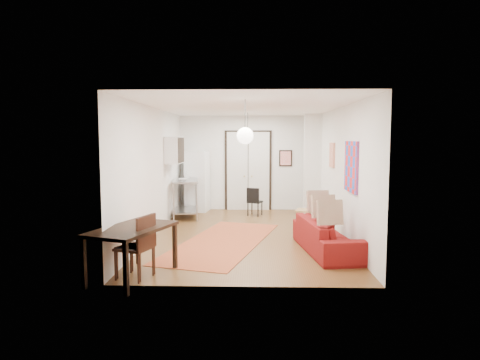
{
  "coord_description": "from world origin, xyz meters",
  "views": [
    {
      "loc": [
        0.13,
        -9.68,
        2.2
      ],
      "look_at": [
        -0.15,
        0.1,
        1.25
      ],
      "focal_mm": 32.0,
      "sensor_mm": 36.0,
      "label": 1
    }
  ],
  "objects_px": {
    "coffee_table": "(314,212)",
    "black_side_chair": "(255,199)",
    "sofa": "(328,236)",
    "fridge": "(197,181)",
    "dining_chair_far": "(136,240)",
    "kitchen_counter": "(186,192)",
    "dining_chair_near": "(137,239)",
    "dining_table": "(132,233)"
  },
  "relations": [
    {
      "from": "kitchen_counter",
      "to": "dining_chair_far",
      "type": "height_order",
      "value": "kitchen_counter"
    },
    {
      "from": "sofa",
      "to": "fridge",
      "type": "xyz_separation_m",
      "value": [
        -3.14,
        4.64,
        0.59
      ]
    },
    {
      "from": "sofa",
      "to": "dining_table",
      "type": "relative_size",
      "value": 1.33
    },
    {
      "from": "kitchen_counter",
      "to": "fridge",
      "type": "distance_m",
      "value": 1.07
    },
    {
      "from": "coffee_table",
      "to": "sofa",
      "type": "bearing_deg",
      "value": -92.04
    },
    {
      "from": "kitchen_counter",
      "to": "dining_table",
      "type": "height_order",
      "value": "kitchen_counter"
    },
    {
      "from": "dining_chair_near",
      "to": "black_side_chair",
      "type": "bearing_deg",
      "value": 179.94
    },
    {
      "from": "dining_table",
      "to": "fridge",
      "type": "bearing_deg",
      "value": 88.08
    },
    {
      "from": "fridge",
      "to": "dining_chair_far",
      "type": "relative_size",
      "value": 1.8
    },
    {
      "from": "fridge",
      "to": "dining_table",
      "type": "xyz_separation_m",
      "value": [
        -0.21,
        -6.3,
        -0.18
      ]
    },
    {
      "from": "dining_table",
      "to": "dining_chair_near",
      "type": "bearing_deg",
      "value": 82.82
    },
    {
      "from": "fridge",
      "to": "dining_chair_near",
      "type": "xyz_separation_m",
      "value": [
        -0.19,
        -6.11,
        -0.32
      ]
    },
    {
      "from": "coffee_table",
      "to": "dining_chair_far",
      "type": "height_order",
      "value": "dining_chair_far"
    },
    {
      "from": "kitchen_counter",
      "to": "dining_chair_far",
      "type": "relative_size",
      "value": 1.45
    },
    {
      "from": "sofa",
      "to": "fridge",
      "type": "relative_size",
      "value": 1.22
    },
    {
      "from": "dining_chair_near",
      "to": "dining_chair_far",
      "type": "xyz_separation_m",
      "value": [
        0.0,
        -0.09,
        0.0
      ]
    },
    {
      "from": "dining_chair_far",
      "to": "coffee_table",
      "type": "bearing_deg",
      "value": 159.79
    },
    {
      "from": "coffee_table",
      "to": "black_side_chair",
      "type": "relative_size",
      "value": 1.22
    },
    {
      "from": "dining_chair_far",
      "to": "black_side_chair",
      "type": "relative_size",
      "value": 1.24
    },
    {
      "from": "kitchen_counter",
      "to": "dining_table",
      "type": "bearing_deg",
      "value": -98.16
    },
    {
      "from": "sofa",
      "to": "dining_table",
      "type": "xyz_separation_m",
      "value": [
        -3.35,
        -1.66,
        0.4
      ]
    },
    {
      "from": "fridge",
      "to": "kitchen_counter",
      "type": "bearing_deg",
      "value": -92.73
    },
    {
      "from": "coffee_table",
      "to": "black_side_chair",
      "type": "bearing_deg",
      "value": 136.09
    },
    {
      "from": "coffee_table",
      "to": "dining_chair_near",
      "type": "height_order",
      "value": "dining_chair_near"
    },
    {
      "from": "kitchen_counter",
      "to": "dining_chair_far",
      "type": "bearing_deg",
      "value": -97.9
    },
    {
      "from": "kitchen_counter",
      "to": "fridge",
      "type": "bearing_deg",
      "value": 71.27
    },
    {
      "from": "dining_chair_far",
      "to": "black_side_chair",
      "type": "distance_m",
      "value": 5.89
    },
    {
      "from": "sofa",
      "to": "coffee_table",
      "type": "bearing_deg",
      "value": -10.04
    },
    {
      "from": "kitchen_counter",
      "to": "dining_chair_far",
      "type": "xyz_separation_m",
      "value": [
        0.01,
        -5.16,
        -0.13
      ]
    },
    {
      "from": "coffee_table",
      "to": "kitchen_counter",
      "type": "height_order",
      "value": "kitchen_counter"
    },
    {
      "from": "sofa",
      "to": "fridge",
      "type": "height_order",
      "value": "fridge"
    },
    {
      "from": "sofa",
      "to": "kitchen_counter",
      "type": "relative_size",
      "value": 1.51
    },
    {
      "from": "fridge",
      "to": "dining_chair_near",
      "type": "height_order",
      "value": "fridge"
    },
    {
      "from": "kitchen_counter",
      "to": "black_side_chair",
      "type": "relative_size",
      "value": 1.81
    },
    {
      "from": "fridge",
      "to": "dining_table",
      "type": "relative_size",
      "value": 1.09
    },
    {
      "from": "dining_chair_far",
      "to": "black_side_chair",
      "type": "xyz_separation_m",
      "value": [
        1.93,
        5.56,
        -0.12
      ]
    },
    {
      "from": "fridge",
      "to": "black_side_chair",
      "type": "height_order",
      "value": "fridge"
    },
    {
      "from": "kitchen_counter",
      "to": "sofa",
      "type": "bearing_deg",
      "value": -55.21
    },
    {
      "from": "sofa",
      "to": "dining_chair_near",
      "type": "distance_m",
      "value": 3.65
    },
    {
      "from": "coffee_table",
      "to": "black_side_chair",
      "type": "xyz_separation_m",
      "value": [
        -1.49,
        1.43,
        0.13
      ]
    },
    {
      "from": "sofa",
      "to": "dining_table",
      "type": "distance_m",
      "value": 3.76
    },
    {
      "from": "kitchen_counter",
      "to": "dining_chair_near",
      "type": "height_order",
      "value": "kitchen_counter"
    }
  ]
}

